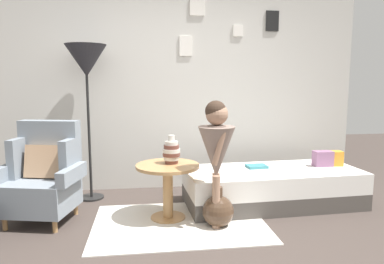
# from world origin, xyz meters

# --- Properties ---
(ground_plane) EXTENTS (12.00, 12.00, 0.00)m
(ground_plane) POSITION_xyz_m (0.00, 0.00, 0.00)
(ground_plane) COLOR #423833
(gallery_wall) EXTENTS (4.80, 0.12, 2.60)m
(gallery_wall) POSITION_xyz_m (0.00, 1.95, 1.30)
(gallery_wall) COLOR beige
(gallery_wall) RESTS_ON ground
(rug) EXTENTS (1.64, 1.15, 0.01)m
(rug) POSITION_xyz_m (-0.01, 0.67, 0.01)
(rug) COLOR silver
(rug) RESTS_ON ground
(armchair) EXTENTS (0.84, 0.71, 0.97)m
(armchair) POSITION_xyz_m (-1.31, 0.96, 0.44)
(armchair) COLOR tan
(armchair) RESTS_ON ground
(daybed) EXTENTS (1.94, 0.90, 0.40)m
(daybed) POSITION_xyz_m (1.07, 1.08, 0.20)
(daybed) COLOR #4C4742
(daybed) RESTS_ON ground
(pillow_head) EXTENTS (0.17, 0.13, 0.17)m
(pillow_head) POSITION_xyz_m (1.83, 1.16, 0.48)
(pillow_head) COLOR orange
(pillow_head) RESTS_ON daybed
(pillow_mid) EXTENTS (0.21, 0.13, 0.17)m
(pillow_mid) POSITION_xyz_m (1.68, 1.15, 0.49)
(pillow_mid) COLOR gray
(pillow_mid) RESTS_ON daybed
(side_table) EXTENTS (0.63, 0.63, 0.55)m
(side_table) POSITION_xyz_m (-0.11, 0.82, 0.40)
(side_table) COLOR tan
(side_table) RESTS_ON ground
(vase_striped) EXTENTS (0.17, 0.17, 0.28)m
(vase_striped) POSITION_xyz_m (-0.07, 0.86, 0.67)
(vase_striped) COLOR brown
(vase_striped) RESTS_ON side_table
(floor_lamp) EXTENTS (0.46, 0.46, 1.77)m
(floor_lamp) POSITION_xyz_m (-0.96, 1.56, 1.54)
(floor_lamp) COLOR black
(floor_lamp) RESTS_ON ground
(person_child) EXTENTS (0.34, 0.34, 1.19)m
(person_child) POSITION_xyz_m (0.32, 0.55, 0.77)
(person_child) COLOR #A37A60
(person_child) RESTS_ON ground
(book_on_daybed) EXTENTS (0.23, 0.18, 0.03)m
(book_on_daybed) POSITION_xyz_m (0.91, 1.18, 0.42)
(book_on_daybed) COLOR teal
(book_on_daybed) RESTS_ON daybed
(demijohn_near) EXTENTS (0.30, 0.30, 0.38)m
(demijohn_near) POSITION_xyz_m (0.35, 0.56, 0.15)
(demijohn_near) COLOR #473323
(demijohn_near) RESTS_ON ground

